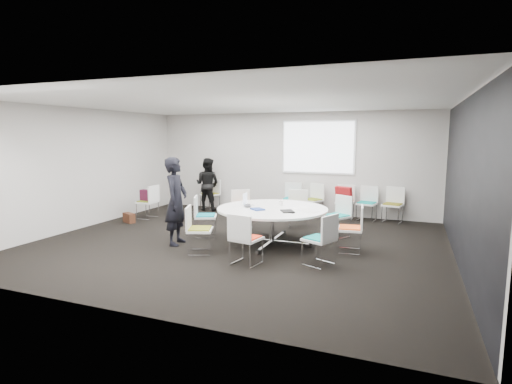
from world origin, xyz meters
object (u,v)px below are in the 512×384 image
(chair_back_a, at_px, (292,205))
(chair_back_d, at_px, (367,210))
(chair_ring_g, at_px, (246,249))
(chair_ring_h, at_px, (320,249))
(person_main, at_px, (176,201))
(cup, at_px, (281,203))
(chair_back_e, at_px, (392,212))
(maroon_bag, at_px, (147,195))
(chair_spare_left, at_px, (148,208))
(chair_ring_e, at_px, (205,224))
(person_back, at_px, (207,184))
(chair_back_b, at_px, (313,206))
(conference_table, at_px, (272,217))
(chair_ring_a, at_px, (350,238))
(chair_person_back, at_px, (211,200))
(chair_ring_b, at_px, (337,224))
(chair_ring_f, at_px, (199,239))
(chair_back_c, at_px, (345,208))
(laptop, at_px, (250,206))
(brown_bag, at_px, (129,218))
(chair_ring_d, at_px, (242,216))
(chair_ring_c, at_px, (298,216))

(chair_back_a, bearing_deg, chair_back_d, 175.16)
(chair_ring_g, bearing_deg, chair_ring_h, 29.94)
(person_main, height_order, cup, person_main)
(chair_back_e, xyz_separation_m, maroon_bag, (-6.01, -1.85, 0.34))
(chair_spare_left, bearing_deg, chair_back_e, -73.45)
(chair_back_a, bearing_deg, chair_ring_h, 107.29)
(chair_ring_e, distance_m, maroon_bag, 2.61)
(person_back, xyz_separation_m, cup, (3.02, -2.43, 0.01))
(chair_back_e, bearing_deg, chair_spare_left, 29.80)
(chair_back_b, bearing_deg, conference_table, 112.37)
(chair_back_b, bearing_deg, chair_ring_g, 113.39)
(chair_ring_g, bearing_deg, chair_ring_a, 52.58)
(conference_table, height_order, person_back, person_back)
(chair_ring_h, height_order, chair_back_d, same)
(chair_person_back, height_order, person_main, person_main)
(maroon_bag, bearing_deg, chair_spare_left, 0.58)
(chair_ring_b, height_order, chair_ring_f, same)
(chair_back_b, distance_m, person_back, 3.13)
(person_main, bearing_deg, cup, -69.35)
(chair_ring_h, xyz_separation_m, chair_back_e, (0.97, 3.99, 0.00))
(chair_back_b, relative_size, chair_back_c, 1.00)
(chair_ring_a, height_order, chair_back_c, same)
(chair_ring_f, relative_size, chair_ring_g, 1.00)
(chair_ring_b, xyz_separation_m, chair_back_d, (0.41, 1.92, 0.00))
(chair_ring_g, relative_size, laptop, 2.71)
(chair_back_e, bearing_deg, brown_bag, 34.26)
(chair_back_e, relative_size, chair_spare_left, 1.00)
(chair_back_b, xyz_separation_m, laptop, (-0.61, -2.98, 0.47))
(chair_back_a, xyz_separation_m, chair_person_back, (-2.50, 0.01, 0.00))
(chair_ring_h, bearing_deg, conference_table, 72.99)
(chair_ring_g, distance_m, brown_bag, 4.47)
(chair_ring_h, bearing_deg, chair_ring_d, 70.77)
(chair_ring_a, distance_m, chair_back_c, 3.07)
(chair_ring_h, distance_m, chair_person_back, 5.74)
(chair_ring_d, relative_size, maroon_bag, 2.20)
(conference_table, xyz_separation_m, chair_ring_e, (-1.53, 0.01, -0.26))
(chair_ring_c, height_order, chair_back_c, same)
(chair_ring_g, xyz_separation_m, chair_back_b, (0.10, 4.40, 0.00))
(chair_ring_f, xyz_separation_m, chair_back_e, (3.19, 4.11, 0.00))
(chair_ring_e, height_order, chair_ring_f, same)
(person_main, bearing_deg, chair_ring_d, -29.13)
(chair_person_back, bearing_deg, chair_back_d, -158.17)
(chair_ring_a, xyz_separation_m, maroon_bag, (-5.41, 1.17, 0.34))
(chair_ring_d, distance_m, person_main, 2.05)
(chair_back_a, xyz_separation_m, maroon_bag, (-3.40, -1.82, 0.34))
(chair_ring_f, relative_size, chair_person_back, 1.00)
(chair_person_back, bearing_deg, chair_ring_d, 156.55)
(chair_ring_c, bearing_deg, laptop, 56.12)
(chair_ring_f, bearing_deg, chair_ring_e, -176.91)
(conference_table, xyz_separation_m, chair_ring_c, (0.09, 1.59, -0.26))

